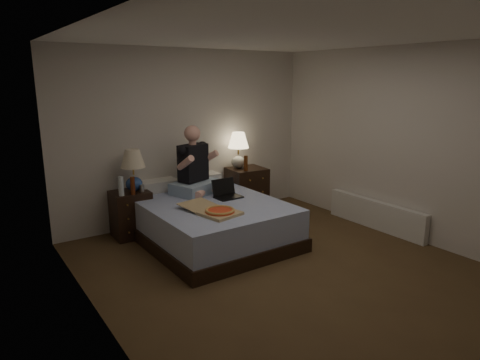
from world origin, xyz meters
TOP-DOWN VIEW (x-y plane):
  - floor at (0.00, 0.00)m, footprint 4.00×4.50m
  - ceiling at (0.00, 0.00)m, footprint 4.00×4.50m
  - wall_back at (0.00, 2.25)m, footprint 4.00×0.00m
  - wall_left at (-2.00, 0.00)m, footprint 0.00×4.50m
  - wall_right at (2.00, 0.00)m, footprint 0.00×4.50m
  - bed at (-0.25, 1.29)m, footprint 1.62×2.15m
  - nightstand_left at (-1.04, 1.97)m, footprint 0.49×0.44m
  - nightstand_right at (0.85, 1.96)m, footprint 0.59×0.53m
  - lamp_left at (-0.97, 1.98)m, footprint 0.35×0.35m
  - lamp_right at (0.75, 2.04)m, footprint 0.36×0.36m
  - water_bottle at (-1.19, 1.84)m, footprint 0.07×0.07m
  - soda_can at (-0.91, 1.86)m, footprint 0.07×0.07m
  - beer_bottle_left at (-1.05, 1.82)m, footprint 0.06×0.06m
  - beer_bottle_right at (0.73, 1.82)m, footprint 0.06×0.06m
  - person at (-0.19, 1.70)m, footprint 0.79×0.71m
  - laptop at (0.04, 1.23)m, footprint 0.35×0.29m
  - pizza_box at (-0.43, 0.68)m, footprint 0.55×0.83m
  - radiator at (1.93, 0.32)m, footprint 0.10×1.60m

SIDE VIEW (x-z plane):
  - floor at x=0.00m, z-range 0.00..0.00m
  - radiator at x=1.93m, z-range 0.00..0.40m
  - bed at x=-0.25m, z-range 0.00..0.53m
  - nightstand_left at x=-1.04m, z-range 0.00..0.62m
  - nightstand_right at x=0.85m, z-range 0.00..0.71m
  - pizza_box at x=-0.43m, z-range 0.53..0.61m
  - laptop at x=0.04m, z-range 0.53..0.77m
  - soda_can at x=-0.91m, z-range 0.62..0.72m
  - beer_bottle_left at x=-1.05m, z-range 0.62..0.85m
  - water_bottle at x=-1.19m, z-range 0.62..0.87m
  - beer_bottle_right at x=0.73m, z-range 0.71..0.94m
  - lamp_left at x=-0.97m, z-range 0.62..1.18m
  - lamp_right at x=0.75m, z-range 0.71..1.27m
  - person at x=-0.19m, z-range 0.53..1.46m
  - wall_back at x=0.00m, z-range 0.00..2.50m
  - wall_left at x=-2.00m, z-range 0.00..2.50m
  - wall_right at x=2.00m, z-range 0.00..2.50m
  - ceiling at x=0.00m, z-range 2.50..2.50m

